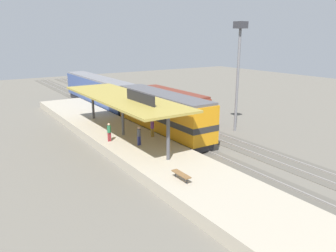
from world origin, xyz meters
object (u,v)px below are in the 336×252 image
Objects in this scene: light_mast at (239,54)px; person_waiting at (109,131)px; platform_bench at (181,174)px; person_boarding at (139,135)px; freight_car at (171,105)px; passenger_carriage_single at (98,91)px; locomotive at (162,114)px; person_walking at (152,127)px.

light_mast reaches higher than person_waiting.
platform_bench is 0.99× the size of person_boarding.
light_mast is (3.20, -8.02, 6.43)m from freight_car.
passenger_carriage_single is at bearing 77.52° from person_boarding.
passenger_carriage_single is at bearing 78.64° from platform_bench.
locomotive is at bearing 11.39° from person_waiting.
person_waiting is (-6.58, -19.33, -0.46)m from passenger_carriage_single.
person_boarding is at bearing -141.75° from locomotive.
light_mast is at bearing 4.30° from person_boarding.
locomotive reaches higher than platform_bench.
person_waiting reaches higher than platform_bench.
light_mast is 15.87m from person_waiting.
platform_bench is 17.92m from light_mast.
person_waiting is at bearing -108.80° from passenger_carriage_single.
light_mast is at bearing -69.49° from passenger_carriage_single.
person_walking is at bearing -133.94° from freight_car.
person_walking is at bearing -13.06° from person_waiting.
freight_car is (4.60, -12.84, -0.34)m from passenger_carriage_single.
passenger_carriage_single reaches higher than person_boarding.
person_walking is at bearing -138.48° from locomotive.
freight_car is at bearing -70.29° from passenger_carriage_single.
person_boarding is (-12.63, -0.95, -6.54)m from light_mast.
platform_bench is 10.21m from person_walking.
passenger_carriage_single is at bearing 90.00° from locomotive.
platform_bench is 0.99× the size of person_walking.
person_boarding is (1.17, 8.05, 0.51)m from platform_bench.
person_waiting is 1.00× the size of person_boarding.
freight_car is 7.02× the size of person_waiting.
platform_bench is 0.15× the size of light_mast.
freight_car is at bearing 58.07° from platform_bench.
passenger_carriage_single is at bearing 109.71° from freight_car.
person_boarding is (-4.83, -21.80, -0.46)m from passenger_carriage_single.
platform_bench is at bearing -86.85° from person_waiting.
passenger_carriage_single is (0.00, 18.00, -0.10)m from locomotive.
freight_car is at bearing 43.56° from person_boarding.
locomotive reaches higher than person_walking.
person_boarding is at bearing -54.72° from person_waiting.
locomotive reaches higher than person_boarding.
light_mast reaches higher than passenger_carriage_single.
light_mast is at bearing -20.10° from locomotive.
locomotive is at bearing 63.15° from platform_bench.
person_walking is (-7.15, -7.42, -0.12)m from freight_car.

